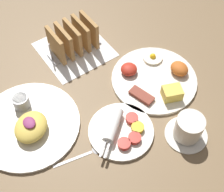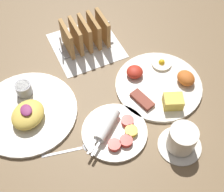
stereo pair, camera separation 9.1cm
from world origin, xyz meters
The scene contains 8 objects.
ground_plane centered at (0.00, 0.00, 0.00)m, with size 3.00×3.00×0.00m, color brown.
napkin_flat centered at (-0.17, 0.05, 0.00)m, with size 0.22×0.22×0.00m.
plate_breakfast centered at (0.09, 0.19, 0.01)m, with size 0.27×0.27×0.05m.
plate_condiments centered at (0.18, -0.01, 0.01)m, with size 0.18×0.19×0.04m.
plate_foreground centered at (0.01, -0.21, 0.01)m, with size 0.29×0.29×0.06m.
toast_rack centered at (-0.17, 0.05, 0.05)m, with size 0.10×0.18×0.10m.
coffee_cup centered at (0.29, 0.14, 0.04)m, with size 0.12×0.12×0.08m.
teaspoon centered at (0.18, -0.13, 0.00)m, with size 0.04×0.13×0.01m.
Camera 2 is at (0.56, -0.19, 0.78)m, focal length 50.00 mm.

